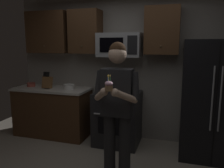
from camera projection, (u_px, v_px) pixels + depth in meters
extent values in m
cube|color=gray|center=(131.00, 68.00, 4.16)|extent=(4.40, 0.10, 2.60)
cube|color=black|center=(118.00, 118.00, 3.98)|extent=(0.76, 0.66, 0.92)
cube|color=black|center=(112.00, 127.00, 3.67)|extent=(0.48, 0.01, 0.28)
cylinder|color=#99999E|center=(112.00, 115.00, 3.61)|extent=(0.60, 0.03, 0.03)
cylinder|color=black|center=(105.00, 93.00, 3.82)|extent=(0.18, 0.18, 0.01)
cylinder|color=black|center=(126.00, 94.00, 3.71)|extent=(0.18, 0.18, 0.01)
cylinder|color=black|center=(110.00, 90.00, 4.08)|extent=(0.18, 0.18, 0.01)
cylinder|color=black|center=(130.00, 91.00, 3.98)|extent=(0.18, 0.18, 0.01)
cube|color=#9EA0A5|center=(120.00, 45.00, 3.87)|extent=(0.74, 0.40, 0.40)
cube|color=black|center=(111.00, 45.00, 3.70)|extent=(0.40, 0.01, 0.24)
cube|color=black|center=(132.00, 45.00, 3.61)|extent=(0.16, 0.01, 0.30)
cube|color=black|center=(212.00, 100.00, 3.43)|extent=(0.90, 0.72, 1.80)
cylinder|color=gray|center=(212.00, 99.00, 3.08)|extent=(0.02, 0.02, 0.90)
cylinder|color=gray|center=(220.00, 100.00, 3.05)|extent=(0.02, 0.02, 0.90)
cube|color=black|center=(216.00, 106.00, 3.09)|extent=(0.01, 0.01, 1.74)
cube|color=#4C301C|center=(49.00, 33.00, 4.28)|extent=(0.80, 0.34, 0.76)
sphere|color=brown|center=(44.00, 46.00, 4.16)|extent=(0.03, 0.03, 0.03)
cube|color=#4C301C|center=(86.00, 32.00, 4.07)|extent=(0.55, 0.34, 0.76)
sphere|color=brown|center=(82.00, 46.00, 3.94)|extent=(0.03, 0.03, 0.03)
cube|color=#4C301C|center=(162.00, 31.00, 3.68)|extent=(0.55, 0.34, 0.76)
sphere|color=brown|center=(161.00, 46.00, 3.55)|extent=(0.03, 0.03, 0.03)
cube|color=#4C301C|center=(53.00, 112.00, 4.37)|extent=(1.40, 0.62, 0.88)
cube|color=beige|center=(52.00, 89.00, 4.29)|extent=(1.44, 0.66, 0.04)
cube|color=brown|center=(47.00, 82.00, 4.24)|extent=(0.16, 0.15, 0.24)
cylinder|color=black|center=(44.00, 74.00, 4.21)|extent=(0.02, 0.04, 0.09)
cylinder|color=black|center=(45.00, 74.00, 4.20)|extent=(0.02, 0.04, 0.09)
cylinder|color=black|center=(46.00, 74.00, 4.20)|extent=(0.02, 0.04, 0.09)
cylinder|color=black|center=(47.00, 74.00, 4.19)|extent=(0.02, 0.04, 0.09)
cylinder|color=black|center=(48.00, 74.00, 4.18)|extent=(0.02, 0.04, 0.09)
cylinder|color=black|center=(49.00, 74.00, 4.18)|extent=(0.02, 0.04, 0.09)
cylinder|color=white|center=(69.00, 87.00, 4.15)|extent=(0.19, 0.19, 0.09)
torus|color=white|center=(69.00, 85.00, 4.15)|extent=(0.20, 0.20, 0.01)
cylinder|color=#B24C3F|center=(31.00, 85.00, 4.43)|extent=(0.15, 0.15, 0.07)
torus|color=#B24C3F|center=(31.00, 83.00, 4.42)|extent=(0.16, 0.16, 0.01)
cylinder|color=#262628|center=(110.00, 146.00, 2.94)|extent=(0.15, 0.15, 0.86)
cylinder|color=#262628|center=(125.00, 148.00, 2.88)|extent=(0.15, 0.15, 0.86)
cube|color=#262628|center=(117.00, 92.00, 2.79)|extent=(0.38, 0.22, 0.58)
sphere|color=beige|center=(117.00, 55.00, 2.71)|extent=(0.22, 0.22, 0.22)
sphere|color=#382314|center=(118.00, 50.00, 2.71)|extent=(0.20, 0.20, 0.20)
cylinder|color=#262628|center=(99.00, 84.00, 2.81)|extent=(0.15, 0.18, 0.35)
cylinder|color=beige|center=(101.00, 95.00, 2.65)|extent=(0.26, 0.33, 0.21)
sphere|color=beige|center=(104.00, 92.00, 2.49)|extent=(0.09, 0.09, 0.09)
cylinder|color=#262628|center=(135.00, 86.00, 2.68)|extent=(0.15, 0.18, 0.35)
cylinder|color=beige|center=(126.00, 97.00, 2.57)|extent=(0.26, 0.33, 0.21)
sphere|color=beige|center=(115.00, 92.00, 2.46)|extent=(0.09, 0.09, 0.09)
cylinder|color=#A87F56|center=(109.00, 88.00, 2.45)|extent=(0.08, 0.08, 0.06)
ellipsoid|color=#F2B2CC|center=(109.00, 84.00, 2.44)|extent=(0.09, 0.09, 0.06)
cylinder|color=#4CBF66|center=(110.00, 79.00, 2.43)|extent=(0.01, 0.01, 0.06)
ellipsoid|color=#FFD159|center=(110.00, 76.00, 2.42)|extent=(0.01, 0.01, 0.02)
cylinder|color=#F2D84C|center=(109.00, 79.00, 2.44)|extent=(0.01, 0.01, 0.06)
ellipsoid|color=#FFD159|center=(109.00, 76.00, 2.44)|extent=(0.01, 0.01, 0.02)
cylinder|color=#4C7FE5|center=(108.00, 79.00, 2.42)|extent=(0.01, 0.01, 0.06)
ellipsoid|color=#FFD159|center=(108.00, 76.00, 2.41)|extent=(0.01, 0.01, 0.02)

